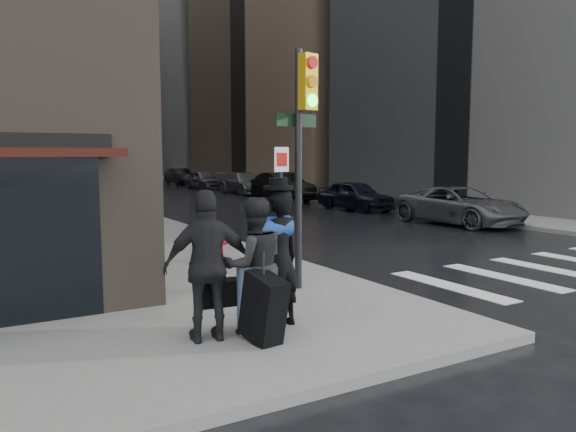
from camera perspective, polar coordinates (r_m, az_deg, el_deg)
name	(u,v)px	position (r m, az deg, el deg)	size (l,w,h in m)	color
ground	(335,327)	(8.76, 4.81, -11.16)	(140.00, 140.00, 0.00)	black
sidewalk_left	(59,199)	(34.25, -22.20, 1.64)	(4.00, 50.00, 0.15)	slate
sidewalk_right	(269,191)	(38.54, -1.92, 2.59)	(3.00, 50.00, 0.15)	slate
crosswalk	(572,266)	(14.83, 26.88, -4.53)	(8.50, 3.00, 0.01)	silver
bldg_right_far	(238,74)	(72.44, -5.06, 14.21)	(22.00, 20.00, 25.00)	gray
bldg_distant	(43,55)	(86.54, -23.64, 14.77)	(40.00, 12.00, 32.00)	gray
man_overcoat	(275,266)	(7.90, -1.30, -5.06)	(1.13, 1.23, 2.18)	black
man_jeans	(253,265)	(7.77, -3.58, -5.04)	(1.34, 0.84, 1.89)	black
man_greycoat	(208,266)	(7.49, -8.08, -5.04)	(1.26, 0.70, 2.02)	black
traffic_light	(301,136)	(10.12, 1.32, 8.11)	(1.06, 0.58, 4.33)	black
fire_hydrant	(218,246)	(13.17, -7.15, -2.99)	(0.44, 0.34, 0.78)	#B40B1E
parked_car_0	(460,206)	(21.79, 17.04, 1.02)	(2.33, 5.05, 1.40)	#505055
parked_car_1	(355,195)	(26.16, 6.84, 2.09)	(1.63, 4.06, 1.38)	black
parked_car_2	(283,187)	(31.03, -0.56, 2.97)	(1.65, 4.74, 1.56)	black
parked_car_3	(244,183)	(36.71, -4.48, 3.36)	(1.96, 4.82, 1.40)	#505156
parked_car_4	(203,180)	(42.14, -8.59, 3.68)	(1.62, 4.04, 1.38)	#48484D
parked_car_5	(180,177)	(47.96, -10.94, 3.95)	(1.44, 4.12, 1.36)	black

